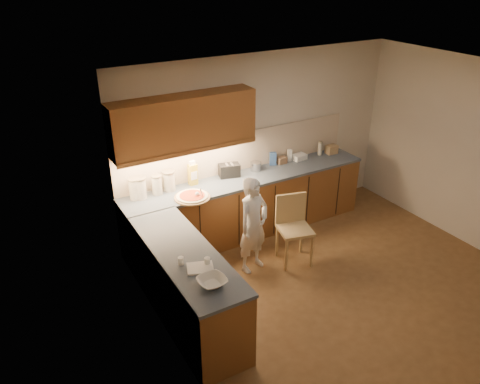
{
  "coord_description": "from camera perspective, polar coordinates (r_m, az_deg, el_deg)",
  "views": [
    {
      "loc": [
        -3.53,
        -3.54,
        3.75
      ],
      "look_at": [
        -0.8,
        1.2,
        1.0
      ],
      "focal_mm": 35.0,
      "sensor_mm": 36.0,
      "label": 1
    }
  ],
  "objects": [
    {
      "name": "oil_jug",
      "position": [
        6.48,
        -5.78,
        2.23
      ],
      "size": [
        0.12,
        0.09,
        0.35
      ],
      "rotation": [
        0.0,
        0.0,
        0.05
      ],
      "color": "gold",
      "rests_on": "l_counter"
    },
    {
      "name": "toaster",
      "position": [
        6.72,
        -1.31,
        2.66
      ],
      "size": [
        0.33,
        0.24,
        0.19
      ],
      "rotation": [
        0.0,
        0.0,
        -0.26
      ],
      "color": "black",
      "rests_on": "l_counter"
    },
    {
      "name": "flat_pack",
      "position": [
        7.37,
        7.23,
        4.27
      ],
      "size": [
        0.23,
        0.17,
        0.09
      ],
      "primitive_type": "cube",
      "rotation": [
        0.0,
        0.0,
        0.1
      ],
      "color": "white",
      "rests_on": "l_counter"
    },
    {
      "name": "canister_c",
      "position": [
        6.28,
        -10.09,
        0.89
      ],
      "size": [
        0.15,
        0.15,
        0.27
      ],
      "rotation": [
        0.0,
        0.0,
        -0.36
      ],
      "color": "beige",
      "rests_on": "l_counter"
    },
    {
      "name": "canister_b",
      "position": [
        6.21,
        -12.08,
        0.48
      ],
      "size": [
        0.17,
        0.17,
        0.29
      ],
      "rotation": [
        0.0,
        0.0,
        -0.21
      ],
      "color": "white",
      "rests_on": "l_counter"
    },
    {
      "name": "l_counter",
      "position": [
        6.36,
        -1.18,
        -4.42
      ],
      "size": [
        3.77,
        2.62,
        0.92
      ],
      "color": "brown",
      "rests_on": "ground"
    },
    {
      "name": "upper_cabinets",
      "position": [
        6.12,
        -6.86,
        8.4
      ],
      "size": [
        1.95,
        0.36,
        0.73
      ],
      "color": "brown",
      "rests_on": "ground"
    },
    {
      "name": "wooden_chair",
      "position": [
        6.33,
        6.5,
        -3.88
      ],
      "size": [
        0.52,
        0.52,
        0.94
      ],
      "rotation": [
        0.0,
        0.0,
        -0.25
      ],
      "color": "tan",
      "rests_on": "ground"
    },
    {
      "name": "tall_jar",
      "position": [
        7.57,
        9.74,
        5.27
      ],
      "size": [
        0.07,
        0.07,
        0.22
      ],
      "rotation": [
        0.0,
        0.0,
        -0.24
      ],
      "color": "beige",
      "rests_on": "l_counter"
    },
    {
      "name": "mixing_bowl",
      "position": [
        4.59,
        -3.44,
        -10.86
      ],
      "size": [
        0.3,
        0.3,
        0.07
      ],
      "primitive_type": "imported",
      "rotation": [
        0.0,
        0.0,
        0.07
      ],
      "color": "silver",
      "rests_on": "l_counter"
    },
    {
      "name": "canister_a",
      "position": [
        6.2,
        -12.75,
        0.37
      ],
      "size": [
        0.15,
        0.15,
        0.29
      ],
      "rotation": [
        0.0,
        0.0,
        0.21
      ],
      "color": "silver",
      "rests_on": "l_counter"
    },
    {
      "name": "white_bottle",
      "position": [
        7.28,
        6.05,
        4.46
      ],
      "size": [
        0.08,
        0.08,
        0.19
      ],
      "primitive_type": "cube",
      "rotation": [
        0.0,
        0.0,
        -0.3
      ],
      "color": "white",
      "rests_on": "l_counter"
    },
    {
      "name": "backsplash",
      "position": [
        6.85,
        -0.2,
        4.93
      ],
      "size": [
        3.75,
        0.02,
        0.58
      ],
      "primitive_type": "cube",
      "color": "beige",
      "rests_on": "l_counter"
    },
    {
      "name": "room",
      "position": [
        5.41,
        13.84,
        3.35
      ],
      "size": [
        4.54,
        4.5,
        2.62
      ],
      "color": "brown",
      "rests_on": "ground"
    },
    {
      "name": "card_box_a",
      "position": [
        7.2,
        5.1,
        3.88
      ],
      "size": [
        0.15,
        0.11,
        0.1
      ],
      "primitive_type": "cube",
      "rotation": [
        0.0,
        0.0,
        0.03
      ],
      "color": "#967151",
      "rests_on": "l_counter"
    },
    {
      "name": "spice_jar_a",
      "position": [
        4.89,
        -7.22,
        -8.32
      ],
      "size": [
        0.08,
        0.08,
        0.08
      ],
      "primitive_type": "cylinder",
      "rotation": [
        0.0,
        0.0,
        -0.43
      ],
      "color": "white",
      "rests_on": "l_counter"
    },
    {
      "name": "child",
      "position": [
        6.05,
        1.64,
        -4.05
      ],
      "size": [
        0.55,
        0.44,
        1.32
      ],
      "primitive_type": "imported",
      "rotation": [
        0.0,
        0.0,
        0.28
      ],
      "color": "white",
      "rests_on": "ground"
    },
    {
      "name": "blue_box",
      "position": [
        7.12,
        4.03,
        4.08
      ],
      "size": [
        0.12,
        0.1,
        0.2
      ],
      "primitive_type": "cube",
      "rotation": [
        0.0,
        0.0,
        -0.43
      ],
      "color": "#355CA0",
      "rests_on": "l_counter"
    },
    {
      "name": "pizza_on_board",
      "position": [
        6.16,
        -5.83,
        -0.57
      ],
      "size": [
        0.47,
        0.47,
        0.19
      ],
      "rotation": [
        0.0,
        0.0,
        -0.43
      ],
      "color": "tan",
      "rests_on": "l_counter"
    },
    {
      "name": "canister_d",
      "position": [
        6.36,
        -8.65,
        1.38
      ],
      "size": [
        0.17,
        0.17,
        0.28
      ],
      "rotation": [
        0.0,
        0.0,
        -0.22
      ],
      "color": "beige",
      "rests_on": "l_counter"
    },
    {
      "name": "dough_cloth",
      "position": [
        4.82,
        -4.88,
        -9.2
      ],
      "size": [
        0.32,
        0.29,
        0.02
      ],
      "primitive_type": "cube",
      "rotation": [
        0.0,
        0.0,
        -0.35
      ],
      "color": "white",
      "rests_on": "l_counter"
    },
    {
      "name": "steel_pot",
      "position": [
        6.93,
        1.93,
        3.15
      ],
      "size": [
        0.17,
        0.17,
        0.13
      ],
      "color": "#AAA9AE",
      "rests_on": "l_counter"
    },
    {
      "name": "card_box_b",
      "position": [
        7.68,
        11.09,
        5.12
      ],
      "size": [
        0.18,
        0.14,
        0.14
      ],
      "primitive_type": "cube",
      "rotation": [
        0.0,
        0.0,
        -0.03
      ],
      "color": "tan",
      "rests_on": "l_counter"
    },
    {
      "name": "spice_jar_b",
      "position": [
        4.86,
        -4.01,
        -8.43
      ],
      "size": [
        0.07,
        0.07,
        0.08
      ],
      "primitive_type": "cylinder",
      "rotation": [
        0.0,
        0.0,
        -0.24
      ],
      "color": "white",
      "rests_on": "l_counter"
    }
  ]
}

